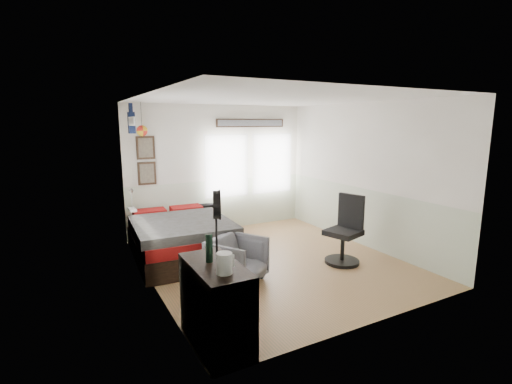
# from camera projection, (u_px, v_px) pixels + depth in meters

# --- Properties ---
(ground_plane) EXTENTS (4.00, 4.50, 0.01)m
(ground_plane) POSITION_uv_depth(u_px,v_px,m) (272.00, 262.00, 6.30)
(ground_plane) COLOR olive
(room_shell) EXTENTS (4.02, 4.52, 2.71)m
(room_shell) POSITION_uv_depth(u_px,v_px,m) (263.00, 167.00, 6.13)
(room_shell) COLOR silver
(room_shell) RESTS_ON ground_plane
(wall_decor) EXTENTS (3.55, 1.32, 1.44)m
(wall_decor) POSITION_uv_depth(u_px,v_px,m) (171.00, 135.00, 7.09)
(wall_decor) COLOR #352517
(wall_decor) RESTS_ON room_shell
(bed) EXTENTS (1.66, 2.25, 0.69)m
(bed) POSITION_uv_depth(u_px,v_px,m) (180.00, 238.00, 6.49)
(bed) COLOR black
(bed) RESTS_ON ground_plane
(dresser) EXTENTS (0.48, 1.00, 0.90)m
(dresser) POSITION_uv_depth(u_px,v_px,m) (216.00, 305.00, 3.87)
(dresser) COLOR black
(dresser) RESTS_ON ground_plane
(armchair) EXTENTS (1.00, 1.00, 0.67)m
(armchair) POSITION_uv_depth(u_px,v_px,m) (237.00, 260.00, 5.46)
(armchair) COLOR slate
(armchair) RESTS_ON ground_plane
(nightstand) EXTENTS (0.51, 0.42, 0.48)m
(nightstand) POSITION_uv_depth(u_px,v_px,m) (207.00, 224.00, 7.74)
(nightstand) COLOR black
(nightstand) RESTS_ON ground_plane
(task_chair) EXTENTS (0.64, 0.64, 1.15)m
(task_chair) POSITION_uv_depth(u_px,v_px,m) (345.00, 235.00, 6.20)
(task_chair) COLOR black
(task_chair) RESTS_ON ground_plane
(kettle) EXTENTS (0.18, 0.15, 0.21)m
(kettle) POSITION_uv_depth(u_px,v_px,m) (224.00, 263.00, 3.54)
(kettle) COLOR silver
(kettle) RESTS_ON dresser
(bottle) EXTENTS (0.08, 0.08, 0.30)m
(bottle) POSITION_uv_depth(u_px,v_px,m) (209.00, 248.00, 3.83)
(bottle) COLOR black
(bottle) RESTS_ON dresser
(stand_fan) EXTENTS (0.18, 0.30, 0.76)m
(stand_fan) POSITION_uv_depth(u_px,v_px,m) (217.00, 206.00, 3.79)
(stand_fan) COLOR black
(stand_fan) RESTS_ON dresser
(black_bag) EXTENTS (0.34, 0.27, 0.18)m
(black_bag) POSITION_uv_depth(u_px,v_px,m) (206.00, 209.00, 7.68)
(black_bag) COLOR black
(black_bag) RESTS_ON nightstand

